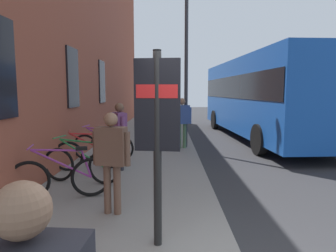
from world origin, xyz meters
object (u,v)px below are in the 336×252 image
Objects in this scene: bicycle_under_window at (61,177)px; street_lamp at (186,48)px; bicycle_leaning_wall at (81,165)px; bicycle_by_door at (91,154)px; pedestrian_near_bus at (112,153)px; pedestrian_by_facade at (120,129)px; pedestrian_crossing_street at (182,118)px; city_bus at (260,94)px; bicycle_beside_lamp at (103,146)px; transit_info_sign at (157,118)px.

street_lamp is at bearing -26.16° from bicycle_under_window.
bicycle_leaning_wall is 1.01× the size of bicycle_by_door.
bicycle_by_door is at bearing 21.27° from pedestrian_near_bus.
bicycle_by_door is (1.08, 0.09, 0.00)m from bicycle_leaning_wall.
street_lamp is (4.13, -2.40, 2.97)m from bicycle_leaning_wall.
pedestrian_near_bus reaches higher than bicycle_leaning_wall.
bicycle_by_door is 0.30× the size of street_lamp.
bicycle_by_door is 2.92m from pedestrian_near_bus.
pedestrian_by_facade is 0.97× the size of pedestrian_crossing_street.
bicycle_under_window is 1.36m from pedestrian_near_bus.
pedestrian_near_bus is 0.28× the size of street_lamp.
bicycle_by_door is 0.16× the size of city_bus.
bicycle_by_door is 1.02× the size of pedestrian_crossing_street.
bicycle_beside_lamp is 0.31× the size of street_lamp.
bicycle_beside_lamp is (3.00, -0.08, 0.00)m from bicycle_under_window.
bicycle_by_door is 4.21m from transit_info_sign.
bicycle_beside_lamp is 1.10× the size of pedestrian_near_bus.
pedestrian_by_facade is at bearing 6.80° from pedestrian_near_bus.
street_lamp is at bearing -30.28° from pedestrian_crossing_street.
pedestrian_by_facade is at bearing -147.16° from bicycle_beside_lamp.
bicycle_under_window is 1.09× the size of pedestrian_near_bus.
street_lamp reaches higher than bicycle_leaning_wall.
bicycle_under_window is at bearing 153.84° from street_lamp.
transit_info_sign is 0.23× the size of city_bus.
pedestrian_crossing_street is (3.89, -2.26, 0.64)m from bicycle_leaning_wall.
city_bus is 4.54m from pedestrian_crossing_street.
city_bus reaches higher than bicycle_beside_lamp.
bicycle_by_door is (2.02, -0.00, 0.00)m from bicycle_under_window.
bicycle_under_window is 0.30× the size of street_lamp.
pedestrian_crossing_street is (2.82, -1.63, 0.03)m from pedestrian_by_facade.
bicycle_by_door is 1.05× the size of pedestrian_by_facade.
city_bus is at bearing -41.70° from pedestrian_by_facade.
bicycle_leaning_wall is at bearing -179.94° from bicycle_beside_lamp.
pedestrian_crossing_street is (4.83, -2.35, 0.64)m from bicycle_under_window.
pedestrian_by_facade is at bearing 149.99° from pedestrian_crossing_street.
transit_info_sign reaches higher than bicycle_under_window.
street_lamp reaches higher than bicycle_by_door.
bicycle_leaning_wall is 1.39m from pedestrian_by_facade.
transit_info_sign reaches higher than pedestrian_near_bus.
pedestrian_near_bus is 6.36m from street_lamp.
bicycle_beside_lamp is 0.17× the size of city_bus.
pedestrian_crossing_street reaches higher than bicycle_under_window.
pedestrian_crossing_street is at bearing -50.99° from bicycle_beside_lamp.
bicycle_by_door is at bearing 4.54° from bicycle_leaning_wall.
bicycle_beside_lamp is at bearing 130.77° from street_lamp.
city_bus reaches higher than pedestrian_by_facade.
pedestrian_near_bus is 0.95× the size of pedestrian_crossing_street.
bicycle_beside_lamp is (0.98, -0.08, 0.00)m from bicycle_by_door.
bicycle_beside_lamp is 2.99m from pedestrian_crossing_street.
street_lamp reaches higher than bicycle_under_window.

